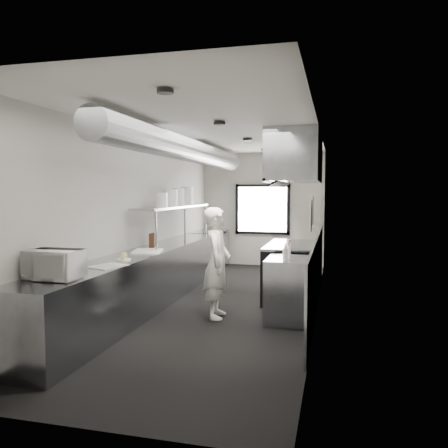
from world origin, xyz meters
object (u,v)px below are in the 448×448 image
Objects in this scene: knife_block at (153,239)px; squeeze_bottle_b at (286,254)px; deli_tub_a at (70,267)px; cutting_board at (148,251)px; exhaust_hood at (296,159)px; bottle_station at (290,290)px; small_plate at (124,259)px; range at (291,271)px; squeeze_bottle_e at (286,250)px; plate_stack_d at (187,196)px; plate_stack_a at (161,200)px; line_cook at (217,263)px; prep_counter at (145,279)px; far_work_table at (209,250)px; squeeze_bottle_d at (288,251)px; squeeze_bottle_a at (285,255)px; plate_stack_b at (171,198)px; plate_stack_c at (178,197)px; deli_tub_b at (58,270)px; pass_shelf at (175,208)px; squeeze_bottle_c at (289,252)px.

knife_block is 2.65m from squeeze_bottle_b.
deli_tub_a reaches higher than cutting_board.
exhaust_hood reaches higher than squeeze_bottle_b.
small_plate is (-2.21, -0.71, 0.46)m from bottle_station.
deli_tub_a reaches higher than small_plate.
squeeze_bottle_e is (0.03, -1.15, 0.51)m from range.
small_plate is at bearing -135.63° from exhaust_hood.
plate_stack_a is at bearing -89.56° from plate_stack_d.
line_cook is at bearing -40.69° from knife_block.
far_work_table is at bearing 90.00° from prep_counter.
cutting_board is at bearing -177.96° from squeeze_bottle_e.
plate_stack_d reaches higher than squeeze_bottle_d.
squeeze_bottle_d is (2.26, -0.09, 0.54)m from prep_counter.
squeeze_bottle_d is (2.17, 0.82, 0.09)m from small_plate.
prep_counter is 1.02m from small_plate.
exhaust_hood reaches higher than plate_stack_d.
plate_stack_a reaches higher than range.
plate_stack_d is 2.17× the size of squeeze_bottle_a.
plate_stack_b is 2.95m from squeeze_bottle_b.
plate_stack_a is (-2.34, 1.01, 1.24)m from bottle_station.
plate_stack_c is at bearing 140.39° from bottle_station.
plate_stack_b reaches higher than deli_tub_a.
small_plate is 0.56× the size of plate_stack_c.
far_work_table is at bearing 88.06° from plate_stack_d.
squeeze_bottle_b reaches higher than deli_tub_b.
plate_stack_b is (-0.01, -0.20, 0.19)m from pass_shelf.
squeeze_bottle_a is at bearing -37.51° from plate_stack_b.
range is 2.57m from plate_stack_a.
squeeze_bottle_a is 1.02× the size of squeeze_bottle_e.
far_work_table is 5.79m from deli_tub_b.
knife_block is 1.14× the size of squeeze_bottle_d.
squeeze_bottle_b is at bearing 35.13° from deli_tub_b.
knife_block is 2.47m from squeeze_bottle_e.
exhaust_hood is at bearing 44.37° from small_plate.
far_work_table is 0.74× the size of line_cook.
knife_block is at bearing -94.23° from plate_stack_d.
squeeze_bottle_e is (2.38, -0.66, -0.03)m from knife_block.
deli_tub_b is at bearing -101.52° from small_plate.
deli_tub_a is 0.99m from small_plate.
pass_shelf is at bearing 147.31° from squeeze_bottle_e.
plate_stack_b is 1.93× the size of squeeze_bottle_b.
far_work_table is at bearing 118.38° from squeeze_bottle_a.
small_plate is (-1.15, -0.66, 0.10)m from line_cook.
small_plate is at bearing -85.61° from plate_stack_a.
pass_shelf is 0.70m from plate_stack_a.
squeeze_bottle_d reaches higher than small_plate.
cutting_board is at bearing -87.22° from plate_stack_d.
squeeze_bottle_e is (2.36, 2.12, 0.04)m from deli_tub_b.
squeeze_bottle_c is at bearing -36.34° from pass_shelf.
range is 9.92× the size of squeeze_bottle_b.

